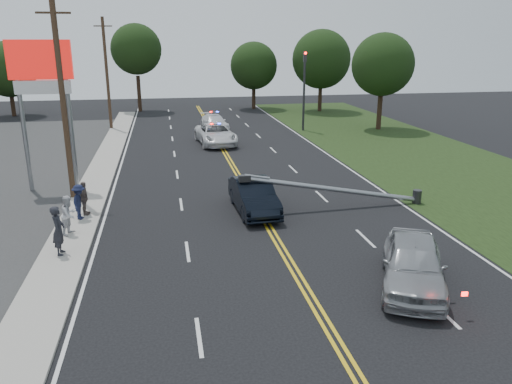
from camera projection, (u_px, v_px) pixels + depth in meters
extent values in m
plane|color=black|center=(307.00, 291.00, 16.45)|extent=(120.00, 120.00, 0.00)
cube|color=#A19C91|center=(84.00, 209.00, 24.37)|extent=(1.80, 70.00, 0.12)
cube|color=black|center=(487.00, 187.00, 28.22)|extent=(12.00, 80.00, 0.01)
cube|color=gold|center=(253.00, 200.00, 25.85)|extent=(0.36, 80.00, 0.00)
cylinder|color=gray|center=(24.00, 128.00, 26.56)|extent=(0.24, 0.24, 7.00)
cylinder|color=gray|center=(71.00, 126.00, 26.98)|extent=(0.24, 0.24, 7.00)
cube|color=#B7100C|center=(39.00, 60.00, 25.75)|extent=(3.20, 0.35, 2.00)
cube|color=white|center=(43.00, 87.00, 26.16)|extent=(2.80, 0.30, 0.70)
cylinder|color=#2D2D30|center=(304.00, 92.00, 45.11)|extent=(0.20, 0.20, 7.00)
cube|color=#2D2D30|center=(305.00, 57.00, 44.21)|extent=(0.28, 0.28, 0.90)
sphere|color=#FF0C07|center=(306.00, 53.00, 43.97)|extent=(0.22, 0.22, 0.22)
cylinder|color=#2D2D30|center=(417.00, 197.00, 25.29)|extent=(0.44, 0.44, 0.70)
cylinder|color=gray|center=(334.00, 189.00, 24.33)|extent=(8.90, 0.24, 1.80)
cube|color=#2D2D30|center=(245.00, 178.00, 23.33)|extent=(0.55, 0.32, 0.30)
cylinder|color=#382619|center=(63.00, 103.00, 24.68)|extent=(0.28, 0.28, 10.00)
cube|color=#382619|center=(53.00, 13.00, 23.46)|extent=(1.60, 0.10, 0.10)
cylinder|color=#382619|center=(107.00, 75.00, 45.38)|extent=(0.28, 0.28, 10.00)
cube|color=#382619|center=(103.00, 26.00, 44.16)|extent=(1.60, 0.10, 0.10)
cylinder|color=black|center=(12.00, 103.00, 54.49)|extent=(0.44, 0.44, 2.92)
sphere|color=black|center=(8.00, 69.00, 53.45)|extent=(5.88, 5.88, 5.88)
cylinder|color=black|center=(139.00, 94.00, 58.10)|extent=(0.44, 0.44, 4.08)
sphere|color=black|center=(136.00, 49.00, 56.66)|extent=(5.70, 5.70, 5.70)
cylinder|color=black|center=(254.00, 96.00, 60.43)|extent=(0.44, 0.44, 2.97)
sphere|color=black|center=(254.00, 66.00, 59.38)|extent=(5.57, 5.57, 5.57)
cylinder|color=black|center=(320.00, 96.00, 58.43)|extent=(0.44, 0.44, 3.44)
sphere|color=black|center=(321.00, 59.00, 57.21)|extent=(6.68, 6.68, 6.68)
cylinder|color=black|center=(379.00, 111.00, 46.24)|extent=(0.44, 0.44, 3.42)
sphere|color=black|center=(383.00, 64.00, 45.02)|extent=(5.61, 5.61, 5.61)
imported|color=black|center=(254.00, 196.00, 23.94)|extent=(1.90, 4.89, 1.59)
imported|color=#999CA1|center=(413.00, 264.00, 16.54)|extent=(3.89, 5.32, 1.68)
imported|color=silver|center=(216.00, 134.00, 39.74)|extent=(3.17, 6.00, 1.61)
imported|color=silver|center=(214.00, 122.00, 46.41)|extent=(2.52, 4.94, 1.37)
imported|color=#23232A|center=(58.00, 230.00, 18.80)|extent=(0.47, 0.71, 1.91)
imported|color=silver|center=(69.00, 215.00, 20.85)|extent=(0.90, 0.99, 1.66)
imported|color=#161C39|center=(79.00, 202.00, 22.62)|extent=(0.80, 1.15, 1.62)
imported|color=#61524D|center=(84.00, 198.00, 23.16)|extent=(0.47, 0.96, 1.59)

